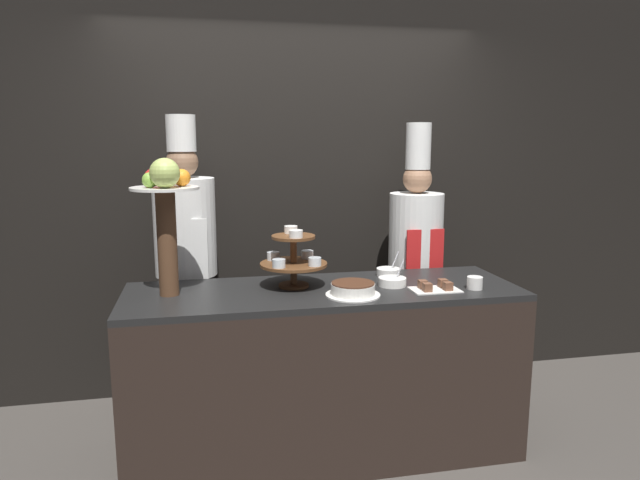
% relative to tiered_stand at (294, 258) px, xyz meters
% --- Properties ---
extents(wall_back, '(10.00, 0.06, 2.80)m').
position_rel_tiered_stand_xyz_m(wall_back, '(0.15, 0.89, 0.29)').
color(wall_back, black).
rests_on(wall_back, ground_plane).
extents(buffet_counter, '(2.13, 0.70, 0.95)m').
position_rel_tiered_stand_xyz_m(buffet_counter, '(0.15, -0.07, -0.64)').
color(buffet_counter, black).
rests_on(buffet_counter, ground_plane).
extents(tiered_stand, '(0.37, 0.37, 0.33)m').
position_rel_tiered_stand_xyz_m(tiered_stand, '(0.00, 0.00, 0.00)').
color(tiered_stand, brown).
rests_on(tiered_stand, buffet_counter).
extents(fruit_pedestal, '(0.34, 0.34, 0.71)m').
position_rel_tiered_stand_xyz_m(fruit_pedestal, '(-0.66, -0.05, 0.30)').
color(fruit_pedestal, brown).
rests_on(fruit_pedestal, buffet_counter).
extents(cake_round, '(0.28, 0.28, 0.07)m').
position_rel_tiered_stand_xyz_m(cake_round, '(0.27, -0.24, -0.13)').
color(cake_round, white).
rests_on(cake_round, buffet_counter).
extents(cup_white, '(0.08, 0.08, 0.07)m').
position_rel_tiered_stand_xyz_m(cup_white, '(0.95, -0.24, -0.13)').
color(cup_white, white).
rests_on(cup_white, buffet_counter).
extents(cake_square_tray, '(0.26, 0.16, 0.05)m').
position_rel_tiered_stand_xyz_m(cake_square_tray, '(0.73, -0.23, -0.15)').
color(cake_square_tray, white).
rests_on(cake_square_tray, buffet_counter).
extents(serving_bowl_near, '(0.15, 0.15, 0.15)m').
position_rel_tiered_stand_xyz_m(serving_bowl_near, '(0.54, -0.09, -0.14)').
color(serving_bowl_near, white).
rests_on(serving_bowl_near, buffet_counter).
extents(serving_bowl_far, '(0.14, 0.14, 0.15)m').
position_rel_tiered_stand_xyz_m(serving_bowl_far, '(0.59, 0.14, -0.14)').
color(serving_bowl_far, white).
rests_on(serving_bowl_far, buffet_counter).
extents(chef_left, '(0.37, 0.37, 1.89)m').
position_rel_tiered_stand_xyz_m(chef_left, '(-0.59, 0.52, -0.07)').
color(chef_left, black).
rests_on(chef_left, ground_plane).
extents(chef_center_left, '(0.36, 0.36, 1.85)m').
position_rel_tiered_stand_xyz_m(chef_center_left, '(0.91, 0.52, -0.13)').
color(chef_center_left, '#38332D').
rests_on(chef_center_left, ground_plane).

